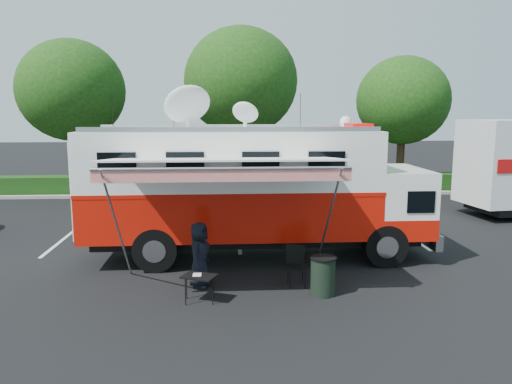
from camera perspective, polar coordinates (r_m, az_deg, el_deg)
ground_plane at (r=15.18m, az=0.12°, el=-7.40°), size 120.00×120.00×0.00m
back_border at (r=27.52m, az=0.70°, el=10.55°), size 60.00×6.14×8.87m
stall_lines at (r=18.05m, az=-2.11°, el=-4.71°), size 24.12×5.50×0.01m
command_truck at (r=14.72m, az=-0.21°, el=0.39°), size 10.12×2.78×4.86m
awning at (r=11.69m, az=-3.79°, el=3.29°), size 5.53×2.84×3.33m
person at (r=12.79m, az=-6.42°, el=-10.67°), size 0.73×0.92×1.64m
folding_table at (r=11.63m, az=-6.52°, el=-9.67°), size 0.89×0.78×0.63m
folding_chair at (r=12.72m, az=4.58°, el=-7.93°), size 0.59×0.63×1.00m
trash_bin at (r=12.12m, az=7.65°, el=-9.48°), size 0.63×0.63×0.93m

